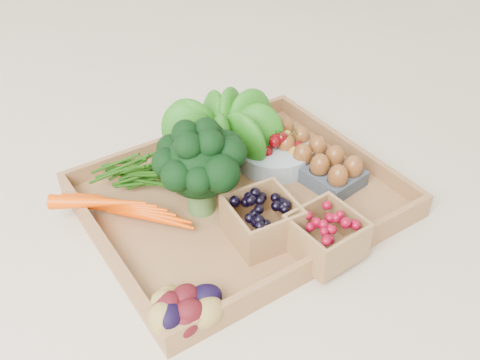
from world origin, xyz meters
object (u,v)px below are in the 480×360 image
tray (240,201)px  egg_carton (301,157)px  broccoli (200,181)px  cherry_bowl (275,154)px

tray → egg_carton: (0.17, 0.02, 0.02)m
tray → broccoli: broccoli is taller
broccoli → egg_carton: size_ratio=0.61×
tray → cherry_bowl: size_ratio=3.47×
broccoli → cherry_bowl: (0.20, 0.04, -0.05)m
cherry_bowl → egg_carton: bearing=-39.7°
tray → egg_carton: size_ratio=2.00×
broccoli → tray: bearing=-10.9°
cherry_bowl → tray: bearing=-155.0°
egg_carton → broccoli: bearing=174.8°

